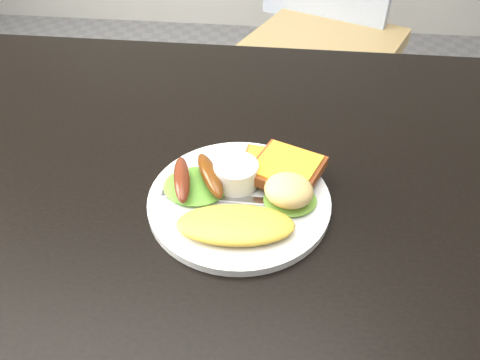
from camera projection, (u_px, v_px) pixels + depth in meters
The scene contains 14 objects.
dining_table at pixel (226, 187), 0.66m from camera, with size 1.20×0.80×0.04m, color black.
dining_chair at pixel (323, 47), 1.60m from camera, with size 0.48×0.48×0.06m, color tan.
person at pixel (412, 78), 1.02m from camera, with size 0.48×0.32×1.32m, color navy.
plate at pixel (239, 200), 0.60m from camera, with size 0.23×0.23×0.01m, color white.
lettuce_left at pixel (196, 186), 0.60m from camera, with size 0.08×0.08×0.01m, color #54881F.
lettuce_right at pixel (290, 200), 0.59m from camera, with size 0.07×0.06×0.01m, color #6BA22F.
omelette at pixel (235, 225), 0.55m from camera, with size 0.14×0.07×0.02m, color gold.
sausage_a at pixel (182, 179), 0.59m from camera, with size 0.02×0.09×0.02m, color maroon.
sausage_b at pixel (210, 175), 0.60m from camera, with size 0.02×0.09×0.02m, color brown.
ramekin at pixel (236, 175), 0.60m from camera, with size 0.06×0.06×0.03m, color white.
toast_a at pixel (268, 167), 0.63m from camera, with size 0.07×0.07×0.01m, color olive.
toast_b at pixel (287, 169), 0.61m from camera, with size 0.08×0.08×0.01m, color brown.
potato_salad at pixel (289, 190), 0.57m from camera, with size 0.06×0.06×0.03m, color beige.
fork at pixel (216, 198), 0.59m from camera, with size 0.14×0.01×0.00m, color #ADAFB7.
Camera 1 is at (0.07, -0.48, 1.17)m, focal length 35.00 mm.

